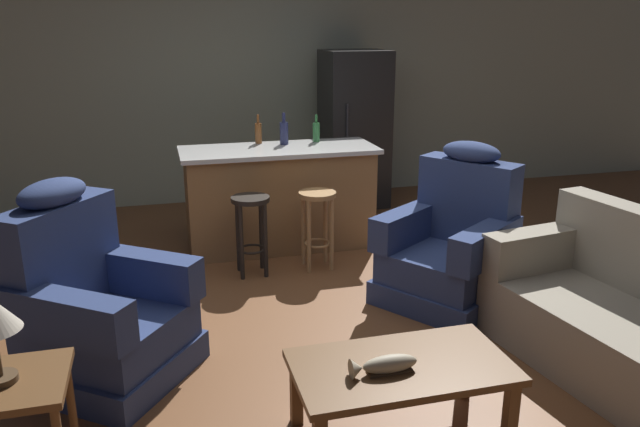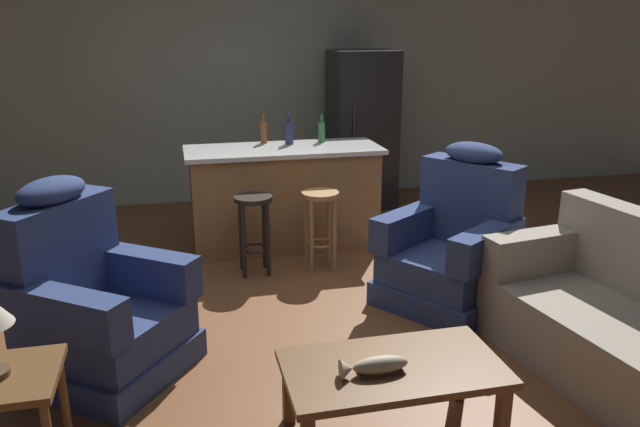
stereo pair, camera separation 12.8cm
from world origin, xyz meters
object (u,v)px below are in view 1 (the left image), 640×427
bar_stool_right (317,215)px  bottle_tall_green (316,132)px  fish_figurine (383,365)px  recliner_near_island (451,247)px  end_table (13,400)px  bottle_wine_dark (284,132)px  bar_stool_left (251,221)px  coffee_table (401,373)px  refrigerator (354,129)px  kitchen_island (280,197)px  bottle_short_amber (258,133)px  recliner_near_lamp (96,310)px

bar_stool_right → bottle_tall_green: bottle_tall_green is taller
fish_figurine → recliner_near_island: (1.12, 1.54, -0.04)m
end_table → bottle_wine_dark: bearing=58.4°
fish_figurine → end_table: size_ratio=0.61×
bar_stool_left → bottle_wine_dark: 1.08m
coffee_table → recliner_near_island: size_ratio=0.92×
end_table → bar_stool_left: bar_stool_left is taller
recliner_near_island → bottle_wine_dark: (-0.94, 1.66, 0.64)m
bar_stool_right → refrigerator: 2.09m
bottle_tall_green → bottle_wine_dark: (-0.32, -0.04, 0.01)m
kitchen_island → bar_stool_right: size_ratio=2.65×
bar_stool_left → refrigerator: (1.49, 1.83, 0.41)m
bottle_tall_green → bar_stool_right: bearing=-104.1°
kitchen_island → bottle_short_amber: size_ratio=6.56×
bottle_tall_green → bottle_short_amber: size_ratio=0.95×
fish_figurine → recliner_near_lamp: size_ratio=0.28×
fish_figurine → refrigerator: bearing=73.9°
bar_stool_left → bottle_short_amber: size_ratio=2.48×
kitchen_island → bar_stool_left: bearing=-120.4°
coffee_table → kitchen_island: bearing=90.3°
recliner_near_island → end_table: bearing=-7.9°
recliner_near_island → bar_stool_right: size_ratio=1.76×
bottle_tall_green → bottle_short_amber: 0.55m
bottle_short_amber → end_table: bearing=-117.6°
end_table → refrigerator: refrigerator is taller
bottle_short_amber → bottle_wine_dark: (0.23, -0.10, 0.01)m
recliner_near_island → end_table: size_ratio=2.14×
bottle_short_amber → refrigerator: bearing=36.7°
bar_stool_right → bottle_wine_dark: (-0.12, 0.79, 0.59)m
recliner_near_island → bottle_tall_green: size_ratio=4.60×
coffee_table → bar_stool_left: bearing=99.3°
kitchen_island → bottle_wine_dark: size_ratio=6.06×
end_table → bar_stool_right: 3.01m
fish_figurine → kitchen_island: size_ratio=0.19×
recliner_near_lamp → bottle_short_amber: bearing=94.9°
bar_stool_right → bottle_wine_dark: bearing=98.4°
refrigerator → recliner_near_lamp: bearing=-129.8°
recliner_near_lamp → bar_stool_left: recliner_near_lamp is taller
bar_stool_left → bottle_wine_dark: (0.46, 0.79, 0.59)m
kitchen_island → bar_stool_left: kitchen_island is taller
recliner_near_lamp → recliner_near_island: same height
recliner_near_lamp → bottle_short_amber: (1.37, 2.22, 0.63)m
end_table → bar_stool_left: bearing=58.0°
recliner_near_lamp → bar_stool_right: bearing=74.4°
recliner_near_island → refrigerator: refrigerator is taller
bar_stool_left → bar_stool_right: (0.57, 0.00, 0.00)m
coffee_table → bar_stool_left: 2.39m
bottle_wine_dark → refrigerator: bearing=45.3°
kitchen_island → bar_stool_right: 0.66m
refrigerator → bottle_short_amber: refrigerator is taller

